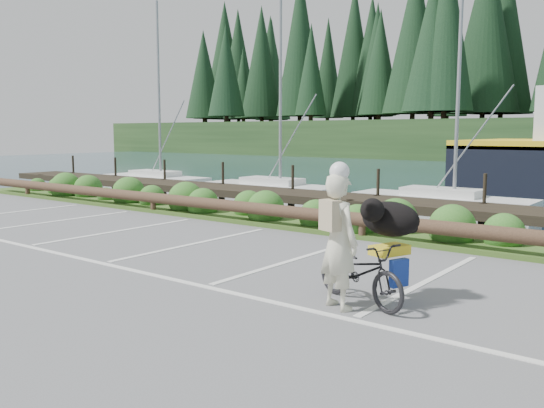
{
  "coord_description": "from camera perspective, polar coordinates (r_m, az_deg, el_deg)",
  "views": [
    {
      "loc": [
        6.14,
        -6.64,
        2.39
      ],
      "look_at": [
        -0.13,
        1.48,
        1.1
      ],
      "focal_mm": 38.0,
      "sensor_mm": 36.0,
      "label": 1
    }
  ],
  "objects": [
    {
      "name": "ground",
      "position": [
        9.35,
        -4.96,
        -7.67
      ],
      "size": [
        72.0,
        72.0,
        0.0
      ],
      "primitive_type": "plane",
      "color": "#59595B"
    },
    {
      "name": "vegetation_strip",
      "position": [
        13.63,
        10.33,
        -2.84
      ],
      "size": [
        34.0,
        1.6,
        0.1
      ],
      "primitive_type": "cube",
      "color": "#3D5B21",
      "rests_on": "ground"
    },
    {
      "name": "log_rail",
      "position": [
        13.03,
        8.9,
        -3.5
      ],
      "size": [
        32.0,
        0.3,
        0.6
      ],
      "primitive_type": null,
      "color": "#443021",
      "rests_on": "ground"
    },
    {
      "name": "bicycle",
      "position": [
        8.17,
        8.74,
        -6.66
      ],
      "size": [
        1.81,
        1.14,
        0.9
      ],
      "primitive_type": "imported",
      "rotation": [
        0.0,
        0.0,
        1.23
      ],
      "color": "black",
      "rests_on": "ground"
    },
    {
      "name": "cyclist",
      "position": [
        7.81,
        6.61,
        -3.7
      ],
      "size": [
        0.78,
        0.64,
        1.84
      ],
      "primitive_type": "imported",
      "rotation": [
        0.0,
        0.0,
        2.8
      ],
      "color": "beige",
      "rests_on": "ground"
    },
    {
      "name": "dog",
      "position": [
        8.4,
        11.64,
        -1.46
      ],
      "size": [
        0.7,
        0.97,
        0.51
      ],
      "primitive_type": "ellipsoid",
      "rotation": [
        0.0,
        0.0,
        1.23
      ],
      "color": "black",
      "rests_on": "bicycle"
    }
  ]
}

